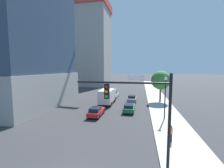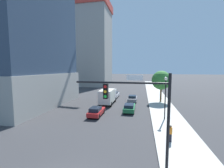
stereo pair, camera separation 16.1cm
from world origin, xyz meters
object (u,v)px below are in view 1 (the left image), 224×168
object	(u,v)px
construction_building	(91,41)
car_green	(129,107)
car_gray	(132,98)
car_silver	(114,95)
traffic_light_pole	(140,104)
street_lamp	(165,92)
street_tree	(161,80)
pedestrian_orange_shirt	(171,133)
box_truck	(107,96)
car_red	(96,111)

from	to	relation	value
construction_building	car_green	world-z (taller)	construction_building
car_gray	car_silver	bearing A→B (deg)	139.36
traffic_light_pole	street_lamp	bearing A→B (deg)	73.86
street_tree	traffic_light_pole	bearing A→B (deg)	-100.01
car_gray	pedestrian_orange_shirt	distance (m)	18.80
street_lamp	pedestrian_orange_shirt	distance (m)	7.60
box_truck	car_gray	bearing A→B (deg)	36.06
street_lamp	car_silver	size ratio (longest dim) A/B	1.26
pedestrian_orange_shirt	car_gray	bearing A→B (deg)	104.82
car_green	car_silver	bearing A→B (deg)	111.71
car_green	traffic_light_pole	bearing A→B (deg)	-82.91
street_tree	box_truck	distance (m)	11.83
street_tree	car_silver	bearing A→B (deg)	161.72
street_tree	car_green	bearing A→B (deg)	-125.54
car_silver	car_green	xyz separation A→B (m)	(4.75, -11.92, -0.02)
box_truck	construction_building	bearing A→B (deg)	113.37
box_truck	traffic_light_pole	bearing A→B (deg)	-71.16
street_lamp	box_truck	world-z (taller)	street_lamp
construction_building	traffic_light_pole	distance (m)	58.53
car_gray	box_truck	size ratio (longest dim) A/B	0.68
street_lamp	street_tree	size ratio (longest dim) A/B	0.89
traffic_light_pole	car_gray	xyz separation A→B (m)	(-1.86, 22.82, -4.10)
car_green	street_lamp	bearing A→B (deg)	-32.88
box_truck	street_lamp	bearing A→B (deg)	-37.93
car_green	car_gray	world-z (taller)	car_gray
construction_building	car_green	bearing A→B (deg)	-63.09
car_silver	box_truck	bearing A→B (deg)	-90.00
car_silver	pedestrian_orange_shirt	size ratio (longest dim) A/B	2.85
pedestrian_orange_shirt	car_red	bearing A→B (deg)	144.63
construction_building	car_silver	world-z (taller)	construction_building
street_lamp	car_gray	xyz separation A→B (m)	(-5.22, 11.22, -3.32)
car_silver	car_green	size ratio (longest dim) A/B	0.99
pedestrian_orange_shirt	car_green	bearing A→B (deg)	114.96
car_silver	pedestrian_orange_shirt	bearing A→B (deg)	-66.76
traffic_light_pole	car_green	distance (m)	15.64
street_lamp	pedestrian_orange_shirt	bearing A→B (deg)	-93.39
car_red	car_gray	xyz separation A→B (m)	(4.75, 11.39, -0.04)
street_lamp	street_tree	bearing A→B (deg)	86.29
street_lamp	construction_building	bearing A→B (deg)	120.65
traffic_light_pole	car_green	bearing A→B (deg)	97.09
street_lamp	car_gray	bearing A→B (deg)	114.95
construction_building	street_lamp	bearing A→B (deg)	-59.35
traffic_light_pole	car_red	xyz separation A→B (m)	(-6.61, 11.43, -4.06)
box_truck	pedestrian_orange_shirt	distance (m)	17.57
car_gray	box_truck	bearing A→B (deg)	-143.94
car_silver	pedestrian_orange_shirt	xyz separation A→B (m)	(9.55, -22.25, 0.28)
car_red	box_truck	bearing A→B (deg)	90.00
street_lamp	car_gray	world-z (taller)	street_lamp
car_gray	pedestrian_orange_shirt	world-z (taller)	pedestrian_orange_shirt
street_lamp	car_gray	size ratio (longest dim) A/B	1.31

